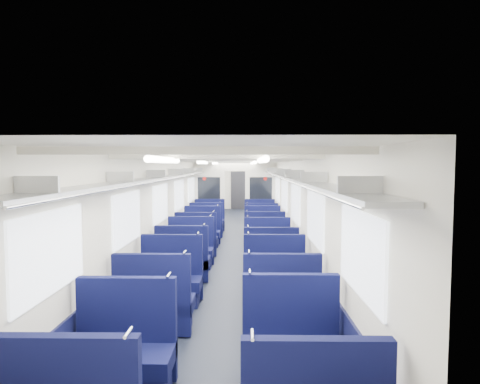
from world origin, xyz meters
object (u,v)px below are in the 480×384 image
Objects in this scene: seat_3 at (292,350)px; seat_18 at (209,222)px; seat_5 at (281,307)px; seat_11 at (267,253)px; seat_2 at (124,355)px; seat_17 at (261,227)px; seat_13 at (264,240)px; bulkhead at (235,194)px; seat_19 at (260,222)px; seat_16 at (206,226)px; seat_10 at (190,251)px; seat_15 at (262,233)px; seat_7 at (275,282)px; seat_9 at (271,266)px; seat_8 at (183,263)px; seat_14 at (202,233)px; end_door at (238,189)px; seat_12 at (196,242)px; seat_4 at (155,307)px; seat_6 at (171,282)px.

seat_18 is at bearing 100.39° from seat_3.
seat_5 and seat_11 have the same top height.
seat_2 is 8.22m from seat_17.
seat_2 is at bearing -105.53° from seat_13.
seat_17 is at bearing 90.00° from seat_3.
seat_3 is 1.00× the size of seat_18.
bulkhead is 1.30m from seat_19.
seat_16 is at bearing 90.00° from seat_2.
seat_10 is 1.66m from seat_11.
seat_2 is 7.26m from seat_15.
seat_13 is (0.00, 3.49, 0.00)m from seat_7.
seat_13 and seat_15 have the same top height.
seat_15 is (0.00, 3.58, 0.00)m from seat_9.
seat_16 is at bearing 101.59° from seat_3.
seat_8 is (-1.66, 3.53, 0.00)m from seat_3.
seat_16 and seat_17 have the same top height.
seat_14 is (-1.66, 2.37, 0.00)m from seat_11.
seat_13 is (0.83, -10.20, -0.66)m from end_door.
seat_7 and seat_17 have the same top height.
seat_2 and seat_17 have the same top height.
seat_3 is 1.00× the size of seat_15.
seat_7 is 4.59m from seat_15.
bulkhead is 2.51× the size of seat_2.
seat_3 is at bearing -90.00° from seat_11.
seat_8 is 3.78m from seat_15.
bulkhead reaches higher than seat_2.
end_door is 1.79× the size of seat_12.
end_door reaches higher than seat_9.
seat_7 and seat_19 have the same top height.
seat_9 is at bearing -36.08° from seat_10.
seat_12 is (0.00, 1.06, 0.00)m from seat_10.
seat_17 is (1.66, -0.18, 0.00)m from seat_16.
seat_11 is at bearing 70.16° from seat_2.
seat_19 is at bearing 90.00° from seat_15.
seat_16 is (-1.66, 6.87, 0.00)m from seat_5.
seat_11 and seat_12 have the same top height.
end_door reaches higher than seat_11.
seat_14 and seat_15 have the same top height.
seat_14 is at bearing 90.00° from seat_4.
seat_11 is (0.83, -5.05, -0.89)m from bulkhead.
seat_7 is at bearing -90.00° from seat_17.
seat_2 is at bearing -90.00° from seat_6.
seat_18 is at bearing 90.00° from seat_2.
bulkhead is 2.51× the size of seat_5.
seat_14 is at bearing -95.15° from end_door.
seat_18 is at bearing 90.00° from seat_8.
seat_4 is at bearing -90.00° from seat_16.
seat_3 and seat_11 have the same top height.
bulkhead is 2.51× the size of seat_3.
seat_5 is 1.00× the size of seat_8.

